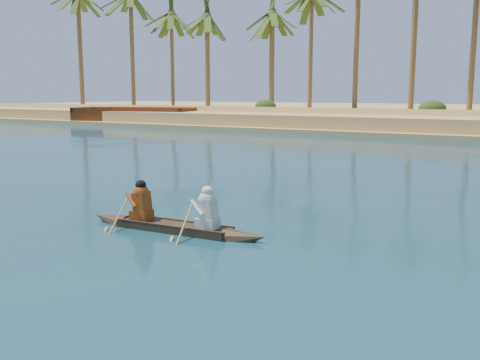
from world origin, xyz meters
The scene contains 2 objects.
canoe centered at (-8.00, -4.00, 0.23)m, with size 4.44×0.88×1.22m.
barge_left centered at (-35.50, 25.33, 0.66)m, with size 11.91×6.17×1.89m.
Camera 1 is at (-0.97, -12.94, 2.96)m, focal length 40.00 mm.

